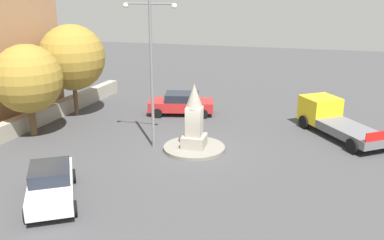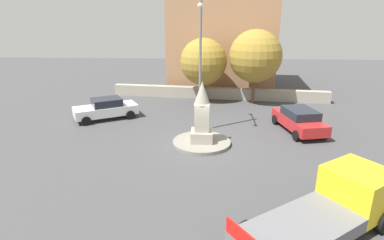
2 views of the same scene
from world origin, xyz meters
TOP-DOWN VIEW (x-y plane):
  - ground_plane at (0.00, 0.00)m, footprint 80.00×80.00m
  - traffic_island at (0.00, 0.00)m, footprint 3.39×3.39m
  - monument at (0.00, 0.00)m, footprint 1.24×1.24m
  - streetlamp at (2.29, 0.18)m, footprint 2.87×0.28m
  - car_red_approaching at (2.48, -6.23)m, footprint 4.70×2.77m
  - car_white_passing at (4.42, 7.05)m, footprint 3.73×4.70m
  - truck_yellow_waiting at (-7.47, -4.62)m, footprint 5.17×6.20m
  - stone_boundary_wall at (10.79, -1.23)m, footprint 2.90×19.46m
  - tree_near_wall at (9.94, 0.08)m, footprint 4.01×4.01m
  - tree_mid_cluster at (9.45, -4.23)m, footprint 4.38×4.38m

SIDE VIEW (x-z plane):
  - ground_plane at x=0.00m, z-range 0.00..0.00m
  - traffic_island at x=0.00m, z-range 0.00..0.20m
  - stone_boundary_wall at x=10.79m, z-range 0.00..1.01m
  - car_white_passing at x=4.42m, z-range 0.02..1.54m
  - car_red_approaching at x=2.48m, z-range 0.04..1.55m
  - truck_yellow_waiting at x=-7.47m, z-range -0.04..1.93m
  - monument at x=0.00m, z-range 0.02..3.54m
  - tree_near_wall at x=9.94m, z-range 0.71..6.18m
  - tree_mid_cluster at x=9.45m, z-range 0.91..7.11m
  - streetlamp at x=2.29m, z-range 0.81..8.99m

